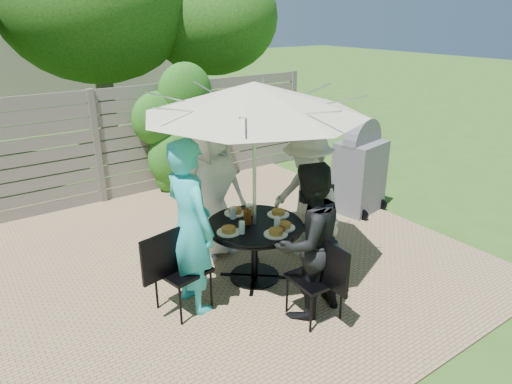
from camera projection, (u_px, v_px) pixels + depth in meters
backyard_envelope at (8, 25)px, 12.21m from camera, size 60.00×60.00×5.00m
patio_table at (254, 241)px, 5.21m from camera, size 1.16×1.16×0.71m
umbrella at (254, 98)px, 4.61m from camera, size 2.53×2.53×2.28m
chair_back at (208, 229)px, 5.98m from camera, size 0.53×0.71×0.93m
person_back at (212, 188)px, 5.66m from camera, size 0.91×0.63×1.79m
chair_left at (182, 286)px, 4.71m from camera, size 0.73×0.55×0.97m
person_left at (190, 227)px, 4.56m from camera, size 0.49×0.71×1.85m
chair_front at (315, 294)px, 4.59m from camera, size 0.47×0.68×0.93m
person_front at (308, 242)px, 4.49m from camera, size 0.84×0.68×1.64m
chair_right at (312, 235)px, 5.87m from camera, size 0.64×0.47×0.85m
person_right at (307, 197)px, 5.58m from camera, size 0.68×1.10×1.63m
plate_back at (235, 212)px, 5.38m from camera, size 0.26×0.26×0.06m
plate_left at (229, 231)px, 4.91m from camera, size 0.26×0.26×0.06m
plate_front at (276, 233)px, 4.86m from camera, size 0.26×0.26×0.06m
plate_right at (278, 213)px, 5.33m from camera, size 0.26×0.26×0.06m
plate_extra at (284, 226)px, 5.01m from camera, size 0.24×0.24×0.06m
glass_back at (233, 213)px, 5.23m from camera, size 0.07×0.07×0.14m
glass_left at (242, 228)px, 4.87m from camera, size 0.07×0.07×0.14m
glass_front at (277, 223)px, 4.98m from camera, size 0.07×0.07×0.14m
syrup_jug at (247, 217)px, 5.10m from camera, size 0.09×0.09×0.16m
coffee_cup at (249, 210)px, 5.32m from camera, size 0.08×0.08×0.12m
bbq_grill at (360, 170)px, 6.99m from camera, size 0.82×0.69×1.49m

